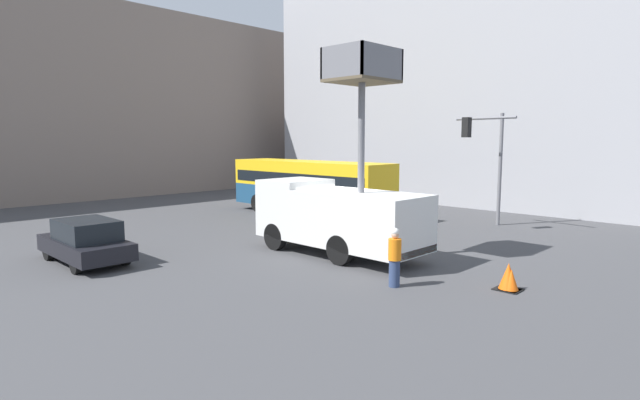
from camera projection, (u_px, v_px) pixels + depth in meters
The scene contains 11 objects.
ground_plane at pixel (340, 252), 19.00m from camera, with size 120.00×120.00×0.00m, color #424244.
building_backdrop_far at pixel (64, 103), 37.76m from camera, with size 44.00×10.00×14.11m.
building_backdrop_side at pixel (465, 84), 35.98m from camera, with size 10.00×28.00×16.60m.
utility_truck at pixel (338, 212), 18.45m from camera, with size 2.47×6.81×7.37m.
city_bus at pixel (309, 184), 28.10m from camera, with size 2.52×10.50×3.07m.
traffic_light_pole at pixel (488, 150), 23.88m from camera, with size 3.34×3.09×5.57m.
road_worker_near_truck at pixel (395, 258), 14.48m from camera, with size 0.38×0.38×1.74m.
road_worker_directing at pixel (371, 214), 22.52m from camera, with size 0.38×0.38×1.84m.
traffic_cone_near_truck at pixel (511, 281), 14.15m from camera, with size 0.54×0.54×0.62m.
traffic_cone_mid_road at pixel (508, 277), 14.24m from camera, with size 0.68×0.68×0.78m.
parked_car_curbside at pixel (86, 241), 17.31m from camera, with size 1.83×4.26×1.53m.
Camera 1 is at (-13.83, -12.49, 4.27)m, focal length 28.00 mm.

